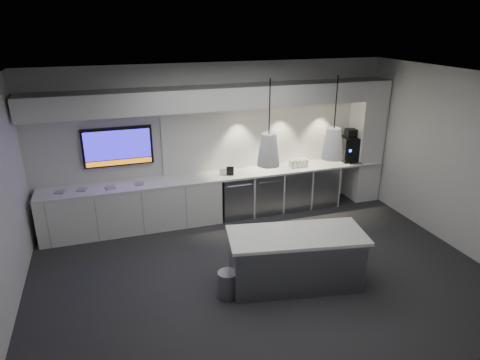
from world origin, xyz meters
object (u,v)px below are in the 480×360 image
object	(u,v)px
bin	(228,285)
coffee_machine	(350,148)
wall_tv	(118,147)
island	(296,259)

from	to	relation	value
bin	coffee_machine	xyz separation A→B (m)	(3.48, 2.62, 0.98)
wall_tv	island	world-z (taller)	wall_tv
wall_tv	bin	size ratio (longest dim) A/B	3.12
island	coffee_machine	xyz separation A→B (m)	(2.44, 2.62, 0.76)
island	coffee_machine	bearing A→B (deg)	56.90
wall_tv	bin	world-z (taller)	wall_tv
island	wall_tv	bearing A→B (deg)	138.39
wall_tv	bin	xyz separation A→B (m)	(1.23, -2.86, -1.36)
island	bin	xyz separation A→B (m)	(-1.05, -0.00, -0.22)
wall_tv	coffee_machine	xyz separation A→B (m)	(4.72, -0.25, -0.38)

